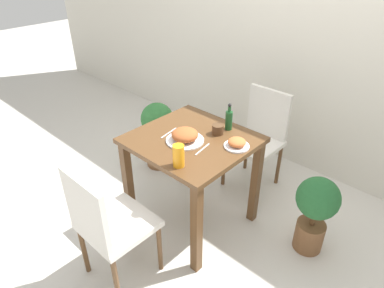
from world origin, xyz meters
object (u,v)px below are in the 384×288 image
(juice_glass, at_px, (179,156))
(sauce_bottle, at_px, (229,119))
(chair_near, at_px, (106,223))
(chair_far, at_px, (259,134))
(potted_plant_right, at_px, (315,209))
(potted_plant_left, at_px, (158,132))
(food_plate, at_px, (185,136))
(side_plate, at_px, (237,143))
(drink_cup, at_px, (218,129))

(juice_glass, height_order, sauce_bottle, sauce_bottle)
(chair_near, distance_m, chair_far, 1.58)
(chair_near, bearing_deg, juice_glass, -110.70)
(chair_near, height_order, potted_plant_right, chair_near)
(potted_plant_left, bearing_deg, food_plate, -28.51)
(chair_near, bearing_deg, side_plate, -108.96)
(side_plate, relative_size, potted_plant_right, 0.28)
(chair_far, relative_size, juice_glass, 6.01)
(side_plate, distance_m, juice_glass, 0.45)
(food_plate, distance_m, sauce_bottle, 0.37)
(juice_glass, distance_m, potted_plant_right, 1.06)
(chair_near, xyz_separation_m, juice_glass, (0.18, 0.46, 0.35))
(chair_near, xyz_separation_m, potted_plant_right, (0.84, 1.14, -0.13))
(chair_far, relative_size, sauce_bottle, 4.28)
(chair_far, bearing_deg, drink_cup, -88.33)
(chair_near, relative_size, food_plate, 3.33)
(food_plate, distance_m, drink_cup, 0.26)
(chair_far, distance_m, sauce_bottle, 0.63)
(chair_far, xyz_separation_m, potted_plant_right, (0.76, -0.43, -0.13))
(chair_near, bearing_deg, sauce_bottle, -95.99)
(food_plate, relative_size, side_plate, 1.52)
(juice_glass, relative_size, potted_plant_left, 0.22)
(chair_near, height_order, juice_glass, juice_glass)
(chair_far, relative_size, potted_plant_left, 1.32)
(food_plate, distance_m, side_plate, 0.36)
(food_plate, height_order, drink_cup, food_plate)
(sauce_bottle, relative_size, potted_plant_left, 0.31)
(sauce_bottle, bearing_deg, food_plate, -108.61)
(chair_near, height_order, chair_far, same)
(chair_far, relative_size, drink_cup, 10.46)
(chair_near, distance_m, drink_cup, 1.00)
(side_plate, relative_size, potted_plant_left, 0.26)
(chair_far, xyz_separation_m, juice_glass, (0.10, -1.11, 0.35))
(drink_cup, bearing_deg, potted_plant_left, 168.16)
(side_plate, xyz_separation_m, drink_cup, (-0.21, 0.05, 0.01))
(food_plate, bearing_deg, juice_glass, -53.37)
(side_plate, height_order, potted_plant_left, side_plate)
(chair_near, height_order, drink_cup, chair_near)
(sauce_bottle, relative_size, potted_plant_right, 0.34)
(chair_far, xyz_separation_m, drink_cup, (0.02, -0.63, 0.31))
(potted_plant_right, bearing_deg, chair_far, 150.68)
(chair_far, distance_m, potted_plant_left, 0.98)
(potted_plant_left, bearing_deg, potted_plant_right, 0.42)
(chair_near, bearing_deg, drink_cup, -95.75)
(food_plate, bearing_deg, drink_cup, 67.03)
(chair_far, distance_m, drink_cup, 0.70)
(food_plate, height_order, potted_plant_left, food_plate)
(chair_near, relative_size, chair_far, 1.00)
(side_plate, distance_m, drink_cup, 0.22)
(food_plate, relative_size, drink_cup, 3.14)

